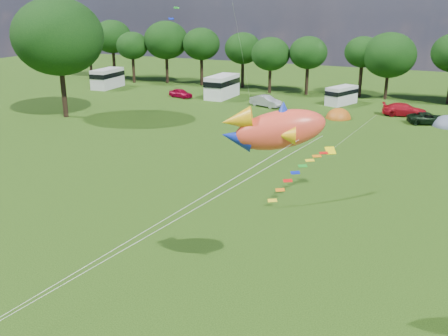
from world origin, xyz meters
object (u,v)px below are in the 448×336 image
at_px(campervan_c, 342,95).
at_px(fish_kite, 272,129).
at_px(tent_greyblue, 447,126).
at_px(campervan_b, 222,86).
at_px(big_tree, 58,37).
at_px(car_d, 428,118).
at_px(car_b, 266,101).
at_px(car_a, 181,93).
at_px(tent_orange, 338,118).
at_px(car_c, 405,110).
at_px(campervan_a, 108,78).

distance_m(campervan_c, fish_kite, 48.61).
relative_size(campervan_c, tent_greyblue, 1.49).
xyz_separation_m(campervan_b, tent_greyblue, (29.24, -4.94, -1.63)).
height_order(big_tree, car_d, big_tree).
bearing_deg(car_b, car_a, 103.14).
height_order(car_a, campervan_c, campervan_c).
relative_size(car_a, tent_orange, 1.15).
bearing_deg(tent_greyblue, car_b, 175.76).
xyz_separation_m(car_b, tent_orange, (9.95, -2.69, -0.69)).
distance_m(tent_orange, tent_greyblue, 11.52).
relative_size(car_b, car_c, 0.82).
bearing_deg(campervan_c, campervan_b, 118.37).
xyz_separation_m(car_a, tent_orange, (23.02, -3.56, -0.59)).
height_order(campervan_b, tent_greyblue, campervan_b).
bearing_deg(car_d, car_c, 21.05).
bearing_deg(tent_orange, car_d, 8.47).
height_order(big_tree, car_a, big_tree).
bearing_deg(campervan_c, car_d, -101.87).
bearing_deg(big_tree, tent_greyblue, 19.27).
height_order(campervan_c, tent_orange, campervan_c).
distance_m(tent_orange, fish_kite, 40.39).
bearing_deg(campervan_c, car_b, 144.59).
distance_m(campervan_c, tent_greyblue, 15.06).
relative_size(campervan_a, tent_greyblue, 1.80).
relative_size(car_a, fish_kite, 0.87).
bearing_deg(car_d, fish_kite, 154.33).
distance_m(campervan_b, tent_greyblue, 29.70).
height_order(big_tree, fish_kite, big_tree).
distance_m(big_tree, campervan_a, 22.05).
bearing_deg(car_a, campervan_c, -63.47).
distance_m(big_tree, car_b, 25.82).
distance_m(campervan_c, tent_orange, 8.64).
relative_size(tent_orange, fish_kite, 0.75).
bearing_deg(tent_greyblue, fish_kite, -97.45).
relative_size(car_b, car_d, 0.88).
xyz_separation_m(big_tree, car_b, (18.79, 15.64, -8.31)).
bearing_deg(car_b, car_d, -76.81).
distance_m(car_c, fish_kite, 44.29).
height_order(tent_orange, fish_kite, fish_kite).
distance_m(car_a, tent_greyblue, 34.58).
height_order(car_a, car_c, car_c).
xyz_separation_m(car_b, campervan_c, (8.29, 5.70, 0.54)).
bearing_deg(tent_greyblue, car_c, 144.13).
xyz_separation_m(car_d, campervan_c, (-11.17, 6.97, 0.63)).
bearing_deg(campervan_a, campervan_b, -95.30).
distance_m(car_a, campervan_a, 14.64).
xyz_separation_m(car_a, car_b, (13.07, -0.87, 0.09)).
bearing_deg(campervan_b, car_b, -113.54).
relative_size(car_a, car_d, 0.81).
bearing_deg(car_d, campervan_b, 59.37).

